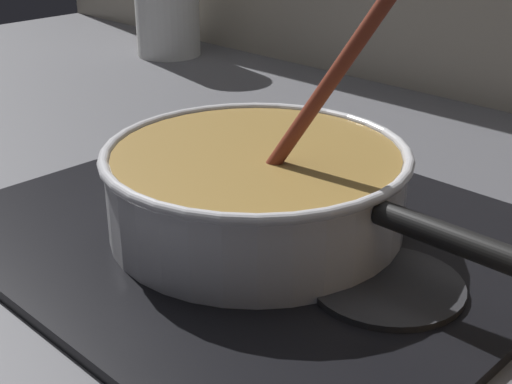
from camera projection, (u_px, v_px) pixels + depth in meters
name	position (u px, v px, depth m)	size (l,w,h in m)	color
ground	(72.00, 326.00, 0.63)	(2.40, 1.60, 0.04)	#4C4C51
hob_plate	(256.00, 235.00, 0.73)	(0.56, 0.48, 0.01)	black
burner_ring	(256.00, 226.00, 0.73)	(0.21, 0.21, 0.01)	#592D0C
spare_burner	(387.00, 285.00, 0.63)	(0.14, 0.14, 0.01)	#262628
cooking_pan	(257.00, 188.00, 0.71)	(0.44, 0.30, 0.27)	silver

